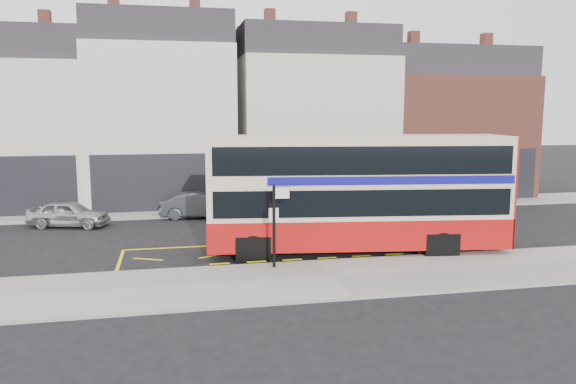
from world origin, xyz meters
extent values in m
plane|color=black|center=(0.00, 0.00, 0.00)|extent=(120.00, 120.00, 0.00)
cube|color=#9E9B95|center=(0.00, -2.30, 0.07)|extent=(40.00, 4.00, 0.15)
cube|color=gray|center=(0.00, -0.38, 0.07)|extent=(40.00, 0.15, 0.15)
cube|color=#9E9B95|center=(0.00, 11.00, 0.07)|extent=(50.00, 3.00, 0.15)
cube|color=beige|center=(-13.50, 15.00, 4.00)|extent=(8.00, 8.00, 8.00)
cube|color=#28262B|center=(-13.50, 15.00, 8.90)|extent=(8.00, 7.20, 1.80)
cube|color=#994D3D|center=(-11.50, 14.00, 10.20)|extent=(0.60, 0.60, 1.20)
cube|color=black|center=(-13.50, 11.02, 1.60)|extent=(7.36, 0.06, 3.20)
cube|color=black|center=(-13.50, 11.04, 1.40)|extent=(5.60, 0.04, 2.00)
cube|color=silver|center=(-5.50, 15.00, 4.50)|extent=(8.00, 8.00, 9.00)
cube|color=#28262B|center=(-5.50, 15.00, 9.90)|extent=(8.00, 7.20, 1.80)
cube|color=#994D3D|center=(-7.90, 14.00, 11.20)|extent=(0.60, 0.60, 1.20)
cube|color=#994D3D|center=(-3.50, 14.00, 11.20)|extent=(0.60, 0.60, 1.20)
cube|color=black|center=(-5.50, 11.02, 1.60)|extent=(7.36, 0.06, 3.20)
cube|color=black|center=(-5.50, 11.04, 1.40)|extent=(5.60, 0.04, 2.00)
cube|color=beige|center=(3.50, 15.00, 4.25)|extent=(9.00, 8.00, 8.50)
cube|color=#28262B|center=(3.50, 15.00, 9.40)|extent=(9.00, 7.20, 1.80)
cube|color=#994D3D|center=(0.80, 14.00, 10.70)|extent=(0.60, 0.60, 1.20)
cube|color=#994D3D|center=(5.75, 14.00, 10.70)|extent=(0.60, 0.60, 1.20)
cube|color=#157938|center=(3.50, 11.02, 1.60)|extent=(8.28, 0.06, 3.20)
cube|color=black|center=(3.50, 11.04, 1.40)|extent=(6.30, 0.04, 2.00)
cube|color=#994D3D|center=(12.50, 15.00, 3.75)|extent=(9.00, 8.00, 7.50)
cube|color=#28262B|center=(12.50, 15.00, 8.40)|extent=(9.00, 7.20, 1.80)
cube|color=#994D3D|center=(9.80, 14.00, 9.70)|extent=(0.60, 0.60, 1.20)
cube|color=#994D3D|center=(14.75, 14.00, 9.70)|extent=(0.60, 0.60, 1.20)
cube|color=black|center=(12.50, 11.02, 1.60)|extent=(8.28, 0.06, 3.20)
cube|color=black|center=(12.50, 11.04, 1.40)|extent=(6.30, 0.04, 2.00)
cube|color=beige|center=(1.87, 0.94, 2.43)|extent=(11.51, 4.03, 4.15)
cube|color=#A30E0D|center=(1.87, 0.94, 0.92)|extent=(11.56, 4.07, 1.13)
cube|color=#A30E0D|center=(7.44, 0.20, 2.43)|extent=(0.40, 2.59, 4.15)
cube|color=black|center=(1.87, 0.94, 2.15)|extent=(11.08, 4.03, 0.97)
cube|color=black|center=(1.87, 0.94, 3.69)|extent=(11.08, 4.03, 1.03)
cube|color=#0F0B7B|center=(2.89, 0.81, 2.97)|extent=(9.29, 3.78, 0.31)
cube|color=black|center=(-3.70, 1.68, 1.90)|extent=(0.37, 2.34, 1.64)
cube|color=black|center=(-3.70, 1.68, 3.69)|extent=(0.37, 2.34, 1.03)
cube|color=black|center=(-3.69, 1.68, 2.87)|extent=(0.29, 1.78, 0.36)
cube|color=beige|center=(1.87, 0.94, 4.46)|extent=(11.50, 3.93, 0.12)
cylinder|color=black|center=(-2.25, 0.32, 0.51)|extent=(1.05, 0.42, 1.03)
cylinder|color=black|center=(-1.94, 2.62, 0.51)|extent=(1.05, 0.42, 1.03)
cylinder|color=black|center=(4.66, -0.60, 0.51)|extent=(1.05, 0.42, 1.03)
cylinder|color=black|center=(4.97, 1.70, 0.51)|extent=(1.05, 0.42, 1.03)
cube|color=black|center=(-1.70, -0.89, 1.57)|extent=(0.10, 0.10, 2.84)
cube|color=white|center=(-1.42, -0.90, 2.71)|extent=(0.51, 0.06, 0.42)
cube|color=white|center=(-1.70, -0.83, 1.95)|extent=(0.33, 0.04, 0.47)
imported|color=#AFB1B4|center=(-9.87, 8.38, 0.64)|extent=(3.99, 2.44, 1.27)
imported|color=#44474C|center=(-3.69, 9.45, 0.65)|extent=(4.10, 1.83, 1.31)
imported|color=silver|center=(8.45, 9.78, 0.72)|extent=(5.20, 2.69, 1.44)
cylinder|color=black|center=(9.00, 11.24, 0.84)|extent=(0.24, 0.24, 1.68)
camera|label=1|loc=(-5.05, -19.22, 5.45)|focal=35.00mm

